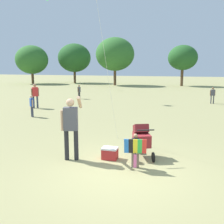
{
  "coord_description": "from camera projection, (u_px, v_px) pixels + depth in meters",
  "views": [
    {
      "loc": [
        1.61,
        -6.27,
        2.73
      ],
      "look_at": [
        -0.62,
        1.45,
        1.3
      ],
      "focal_mm": 42.38,
      "sensor_mm": 36.0,
      "label": 1
    }
  ],
  "objects": [
    {
      "name": "person_sitting_far",
      "position": [
        213.0,
        94.0,
        18.84
      ],
      "size": [
        0.37,
        0.21,
        1.18
      ],
      "color": "#4C4C51",
      "rests_on": "ground"
    },
    {
      "name": "person_adult_flyer",
      "position": [
        71.0,
        123.0,
        7.55
      ],
      "size": [
        0.59,
        0.65,
        1.89
      ],
      "color": "#232328",
      "rests_on": "ground"
    },
    {
      "name": "person_kid_running",
      "position": [
        32.0,
        104.0,
        13.98
      ],
      "size": [
        0.3,
        0.28,
        1.16
      ],
      "color": "#33384C",
      "rests_on": "ground"
    },
    {
      "name": "stroller",
      "position": [
        141.0,
        138.0,
        7.82
      ],
      "size": [
        0.79,
        1.11,
        1.03
      ],
      "color": "black",
      "rests_on": "ground"
    },
    {
      "name": "treeline_distant",
      "position": [
        170.0,
        56.0,
        34.1
      ],
      "size": [
        45.29,
        8.23,
        6.65
      ],
      "color": "brown",
      "rests_on": "ground"
    },
    {
      "name": "person_back_turned",
      "position": [
        35.0,
        94.0,
        16.79
      ],
      "size": [
        0.38,
        0.39,
        1.57
      ],
      "color": "#33384C",
      "rests_on": "ground"
    },
    {
      "name": "child_with_butterfly_kite",
      "position": [
        135.0,
        148.0,
        7.01
      ],
      "size": [
        0.6,
        0.38,
        0.94
      ],
      "color": "#7F705B",
      "rests_on": "ground"
    },
    {
      "name": "person_red_shirt",
      "position": [
        79.0,
        91.0,
        21.52
      ],
      "size": [
        0.18,
        0.36,
        1.14
      ],
      "color": "#232328",
      "rests_on": "ground"
    },
    {
      "name": "cooler_box",
      "position": [
        110.0,
        153.0,
        7.76
      ],
      "size": [
        0.45,
        0.33,
        0.35
      ],
      "color": "red",
      "rests_on": "ground"
    },
    {
      "name": "ground_plane",
      "position": [
        120.0,
        172.0,
        6.85
      ],
      "size": [
        120.0,
        120.0,
        0.0
      ],
      "primitive_type": "plane",
      "color": "#938E5B"
    }
  ]
}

